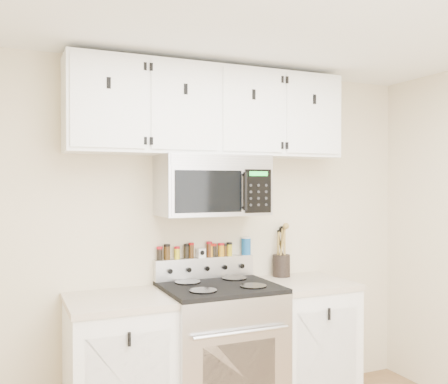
% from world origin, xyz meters
% --- Properties ---
extents(back_wall, '(3.50, 0.01, 2.50)m').
position_xyz_m(back_wall, '(0.00, 1.75, 1.25)').
color(back_wall, beige).
rests_on(back_wall, floor).
extents(range, '(0.76, 0.65, 1.10)m').
position_xyz_m(range, '(0.00, 1.43, 0.49)').
color(range, '#B7B7BA').
rests_on(range, floor).
extents(base_cabinet_left, '(0.64, 0.62, 0.92)m').
position_xyz_m(base_cabinet_left, '(-0.69, 1.45, 0.46)').
color(base_cabinet_left, white).
rests_on(base_cabinet_left, floor).
extents(base_cabinet_right, '(0.64, 0.62, 0.92)m').
position_xyz_m(base_cabinet_right, '(0.69, 1.45, 0.46)').
color(base_cabinet_right, white).
rests_on(base_cabinet_right, floor).
extents(microwave, '(0.76, 0.44, 0.42)m').
position_xyz_m(microwave, '(0.00, 1.55, 1.63)').
color(microwave, '#9E9EA3').
rests_on(microwave, back_wall).
extents(upper_cabinets, '(2.00, 0.35, 0.62)m').
position_xyz_m(upper_cabinets, '(-0.00, 1.58, 2.15)').
color(upper_cabinets, white).
rests_on(upper_cabinets, back_wall).
extents(utensil_crock, '(0.14, 0.14, 0.40)m').
position_xyz_m(utensil_crock, '(0.62, 1.66, 1.02)').
color(utensil_crock, black).
rests_on(utensil_crock, base_cabinet_right).
extents(kitchen_timer, '(0.06, 0.05, 0.07)m').
position_xyz_m(kitchen_timer, '(-0.03, 1.71, 1.13)').
color(kitchen_timer, white).
rests_on(kitchen_timer, range).
extents(salt_canister, '(0.07, 0.07, 0.13)m').
position_xyz_m(salt_canister, '(0.34, 1.71, 1.17)').
color(salt_canister, '#155292').
rests_on(salt_canister, range).
extents(spice_jar_0, '(0.04, 0.04, 0.10)m').
position_xyz_m(spice_jar_0, '(-0.34, 1.71, 1.15)').
color(spice_jar_0, black).
rests_on(spice_jar_0, range).
extents(spice_jar_1, '(0.05, 0.05, 0.11)m').
position_xyz_m(spice_jar_1, '(-0.29, 1.71, 1.16)').
color(spice_jar_1, '#3F280F').
rests_on(spice_jar_1, range).
extents(spice_jar_2, '(0.04, 0.04, 0.09)m').
position_xyz_m(spice_jar_2, '(-0.21, 1.71, 1.15)').
color(spice_jar_2, yellow).
rests_on(spice_jar_2, range).
extents(spice_jar_3, '(0.04, 0.04, 0.10)m').
position_xyz_m(spice_jar_3, '(-0.14, 1.71, 1.15)').
color(spice_jar_3, black).
rests_on(spice_jar_3, range).
extents(spice_jar_4, '(0.04, 0.04, 0.11)m').
position_xyz_m(spice_jar_4, '(-0.10, 1.71, 1.16)').
color(spice_jar_4, '#3E260F').
rests_on(spice_jar_4, range).
extents(spice_jar_5, '(0.04, 0.04, 0.11)m').
position_xyz_m(spice_jar_5, '(0.04, 1.71, 1.16)').
color(spice_jar_5, '#462410').
rests_on(spice_jar_5, range).
extents(spice_jar_6, '(0.04, 0.04, 0.10)m').
position_xyz_m(spice_jar_6, '(0.05, 1.71, 1.15)').
color(spice_jar_6, orange).
rests_on(spice_jar_6, range).
extents(spice_jar_7, '(0.05, 0.05, 0.10)m').
position_xyz_m(spice_jar_7, '(0.07, 1.71, 1.15)').
color(spice_jar_7, black).
rests_on(spice_jar_7, range).
extents(spice_jar_8, '(0.05, 0.05, 0.10)m').
position_xyz_m(spice_jar_8, '(0.13, 1.71, 1.15)').
color(spice_jar_8, '#C28416').
rests_on(spice_jar_8, range).
extents(spice_jar_9, '(0.04, 0.04, 0.09)m').
position_xyz_m(spice_jar_9, '(0.16, 1.71, 1.15)').
color(spice_jar_9, '#3A240E').
rests_on(spice_jar_9, range).
extents(spice_jar_10, '(0.04, 0.04, 0.10)m').
position_xyz_m(spice_jar_10, '(0.20, 1.71, 1.15)').
color(spice_jar_10, gold).
rests_on(spice_jar_10, range).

